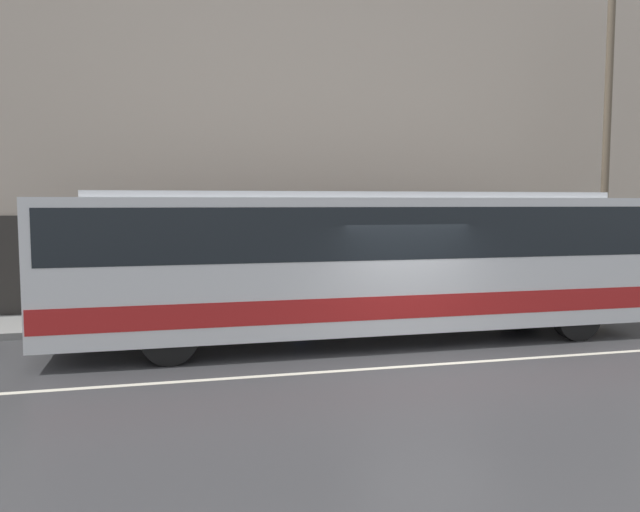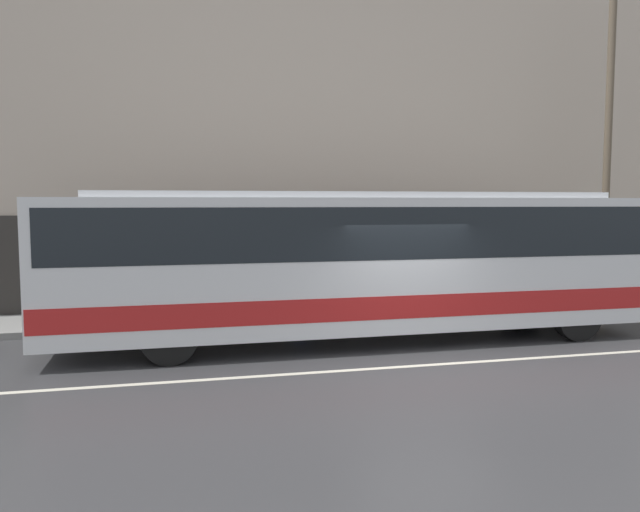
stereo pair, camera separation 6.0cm
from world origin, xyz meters
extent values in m
plane|color=#38383A|center=(0.00, 0.00, 0.00)|extent=(60.00, 60.00, 0.00)
cube|color=gray|center=(0.00, 5.19, 0.08)|extent=(60.00, 2.39, 0.15)
cube|color=#B7A899|center=(0.00, 6.54, 5.20)|extent=(60.00, 0.30, 10.41)
cube|color=#2D2B28|center=(0.00, 6.37, 1.30)|extent=(60.00, 0.06, 2.60)
cube|color=beige|center=(0.00, 0.00, 0.00)|extent=(54.00, 0.14, 0.01)
cube|color=silver|center=(-0.68, 2.26, 1.68)|extent=(12.42, 2.55, 2.67)
cube|color=#B21E1E|center=(-0.68, 2.26, 0.90)|extent=(12.35, 2.57, 0.45)
cube|color=black|center=(-0.68, 2.26, 2.33)|extent=(12.04, 2.57, 1.01)
cube|color=orange|center=(5.48, 2.26, 2.83)|extent=(0.12, 1.91, 0.28)
cube|color=silver|center=(-0.68, 2.26, 3.08)|extent=(10.55, 2.17, 0.12)
cylinder|color=black|center=(3.93, 1.15, 0.52)|extent=(1.03, 0.28, 1.03)
cylinder|color=black|center=(3.93, 3.37, 0.52)|extent=(1.03, 0.28, 1.03)
cylinder|color=black|center=(-4.49, 1.15, 0.52)|extent=(1.03, 0.28, 1.03)
cylinder|color=black|center=(-4.49, 3.37, 0.52)|extent=(1.03, 0.28, 1.03)
cylinder|color=brown|center=(7.23, 4.60, 4.61)|extent=(0.20, 0.20, 8.92)
cylinder|color=navy|center=(-1.13, 5.32, 0.88)|extent=(0.36, 0.36, 1.45)
sphere|color=tan|center=(-1.13, 5.32, 1.74)|extent=(0.27, 0.27, 0.27)
camera|label=1|loc=(-4.52, -10.22, 2.93)|focal=35.00mm
camera|label=2|loc=(-4.46, -10.23, 2.93)|focal=35.00mm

